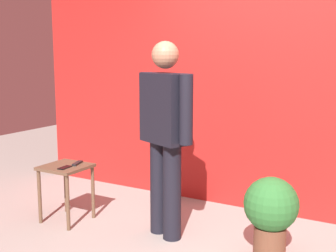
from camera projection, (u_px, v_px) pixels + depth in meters
back_wall_red at (264, 67)px, 4.47m from camera, size 5.74×0.12×3.06m
standing_person at (165, 130)px, 3.87m from camera, size 0.68×0.40×1.77m
side_table at (66, 176)px, 4.31m from camera, size 0.43×0.43×0.57m
cell_phone at (65, 168)px, 4.19m from camera, size 0.08×0.15×0.01m
tv_remote at (77, 163)px, 4.34m from camera, size 0.09×0.18×0.02m
potted_plant at (271, 211)px, 3.49m from camera, size 0.44×0.44×0.69m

